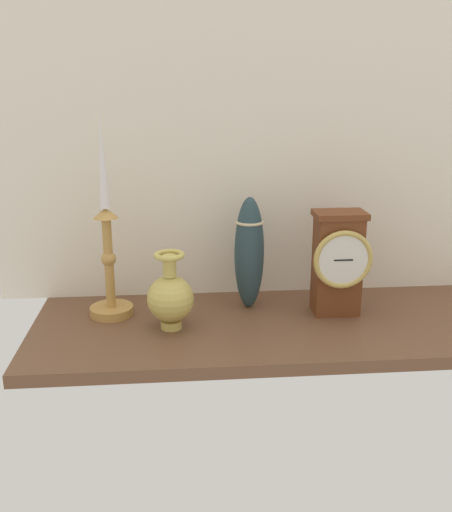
# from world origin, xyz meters

# --- Properties ---
(ground_plane) EXTENTS (1.00, 0.36, 0.02)m
(ground_plane) POSITION_xyz_m (0.00, 0.00, -0.01)
(ground_plane) COLOR brown
(back_wall) EXTENTS (1.20, 0.02, 0.65)m
(back_wall) POSITION_xyz_m (0.00, 0.18, 0.33)
(back_wall) COLOR #EEE2CD
(back_wall) RESTS_ON ground_plane
(mantel_clock) EXTENTS (0.12, 0.08, 0.21)m
(mantel_clock) POSITION_xyz_m (0.11, 0.04, 0.11)
(mantel_clock) COLOR brown
(mantel_clock) RESTS_ON ground_plane
(candlestick_tall_left) EXTENTS (0.09, 0.09, 0.42)m
(candlestick_tall_left) POSITION_xyz_m (-0.35, 0.07, 0.13)
(candlestick_tall_left) COLOR #B98943
(candlestick_tall_left) RESTS_ON ground_plane
(brass_vase_bulbous) EXTENTS (0.09, 0.09, 0.15)m
(brass_vase_bulbous) POSITION_xyz_m (-0.23, -0.01, 0.07)
(brass_vase_bulbous) COLOR #C9B456
(brass_vase_bulbous) RESTS_ON ground_plane
(tall_ceramic_vase) EXTENTS (0.06, 0.06, 0.24)m
(tall_ceramic_vase) POSITION_xyz_m (-0.06, 0.08, 0.12)
(tall_ceramic_vase) COLOR #263C42
(tall_ceramic_vase) RESTS_ON ground_plane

